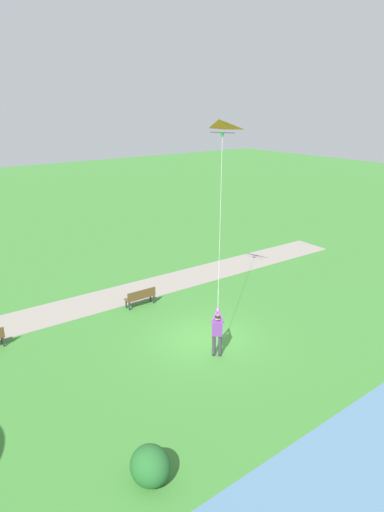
% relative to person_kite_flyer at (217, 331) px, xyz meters
% --- Properties ---
extents(ground_plane, '(120.00, 120.00, 0.00)m').
position_rel_person_kite_flyer_xyz_m(ground_plane, '(1.16, -0.45, -1.05)').
color(ground_plane, '#3D7F33').
extents(walkway_path, '(3.47, 32.06, 0.02)m').
position_rel_person_kite_flyer_xyz_m(walkway_path, '(7.26, 1.55, -1.04)').
color(walkway_path, gray).
rests_on(walkway_path, ground).
extents(person_kite_flyer, '(0.60, 0.58, 1.83)m').
position_rel_person_kite_flyer_xyz_m(person_kite_flyer, '(0.00, 0.00, 0.00)').
color(person_kite_flyer, '#232328').
rests_on(person_kite_flyer, ground).
extents(flying_kite, '(3.35, 2.63, 6.80)m').
position_rel_person_kite_flyer_xyz_m(flying_kite, '(2.91, -2.42, 7.15)').
color(flying_kite, orange).
extents(park_bench_near_walkway, '(0.49, 1.51, 0.88)m').
position_rel_person_kite_flyer_xyz_m(park_bench_near_walkway, '(5.54, 0.11, -0.54)').
color(park_bench_near_walkway, brown).
rests_on(park_bench_near_walkway, ground).
extents(lakeside_shrub, '(1.10, 1.02, 1.05)m').
position_rel_person_kite_flyer_xyz_m(lakeside_shrub, '(-3.61, 5.30, -0.52)').
color(lakeside_shrub, '#236028').
rests_on(lakeside_shrub, ground).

